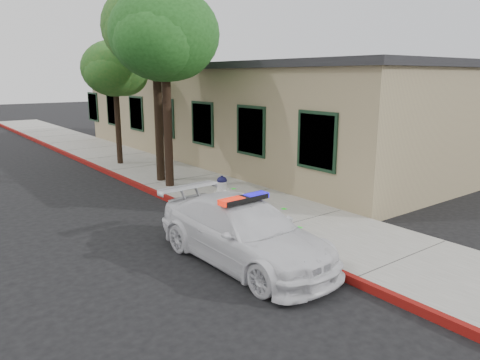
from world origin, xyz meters
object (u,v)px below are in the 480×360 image
at_px(police_car, 244,232).
at_px(street_tree_mid, 155,32).
at_px(street_tree_far, 116,71).
at_px(street_tree_near, 165,39).
at_px(clapboard_building, 243,111).
at_px(fire_hydrant, 222,190).

bearing_deg(police_car, street_tree_mid, 73.39).
distance_m(street_tree_mid, street_tree_far, 4.00).
bearing_deg(street_tree_near, clapboard_building, 31.69).
bearing_deg(street_tree_mid, police_car, -104.45).
height_order(police_car, street_tree_near, street_tree_near).
bearing_deg(fire_hydrant, clapboard_building, 48.22).
bearing_deg(street_tree_far, street_tree_near, -93.37).
bearing_deg(police_car, clapboard_building, 50.36).
xyz_separation_m(clapboard_building, police_car, (-7.59, -9.90, -1.48)).
relative_size(police_car, street_tree_mid, 0.68).
height_order(clapboard_building, fire_hydrant, clapboard_building).
bearing_deg(police_car, street_tree_far, 77.63).
relative_size(clapboard_building, street_tree_mid, 3.15).
xyz_separation_m(police_car, street_tree_far, (1.99, 11.06, 3.28)).
xyz_separation_m(clapboard_building, fire_hydrant, (-5.76, -6.51, -1.56)).
relative_size(fire_hydrant, street_tree_far, 0.16).
distance_m(clapboard_building, fire_hydrant, 8.83).
distance_m(clapboard_building, street_tree_near, 7.44).
relative_size(police_car, street_tree_near, 0.71).
bearing_deg(street_tree_far, fire_hydrant, -91.23).
bearing_deg(street_tree_near, street_tree_mid, 80.83).
distance_m(police_car, fire_hydrant, 3.85).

